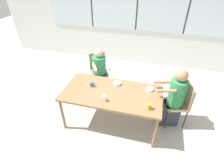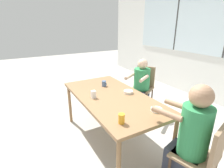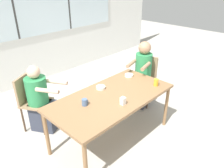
# 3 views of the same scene
# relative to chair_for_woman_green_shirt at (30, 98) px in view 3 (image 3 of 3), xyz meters

# --- Properties ---
(ground_plane) EXTENTS (16.00, 16.00, 0.00)m
(ground_plane) POSITION_rel_chair_for_woman_green_shirt_xyz_m (0.65, -1.12, -0.54)
(ground_plane) COLOR #B2ADA3
(wall_back_with_windows) EXTENTS (8.40, 0.08, 2.80)m
(wall_back_with_windows) POSITION_rel_chair_for_woman_green_shirt_xyz_m (0.65, 1.55, 0.89)
(wall_back_with_windows) COLOR silver
(wall_back_with_windows) RESTS_ON ground_plane
(dining_table) EXTENTS (1.77, 0.89, 0.75)m
(dining_table) POSITION_rel_chair_for_woman_green_shirt_xyz_m (0.65, -1.12, 0.15)
(dining_table) COLOR olive
(dining_table) RESTS_ON ground_plane
(chair_for_woman_green_shirt) EXTENTS (0.55, 0.55, 0.89)m
(chair_for_woman_green_shirt) POSITION_rel_chair_for_woman_green_shirt_xyz_m (0.00, 0.00, 0.00)
(chair_for_woman_green_shirt) COLOR #937556
(chair_for_woman_green_shirt) RESTS_ON ground_plane
(chair_for_man_blue_shirt) EXTENTS (0.49, 0.49, 0.89)m
(chair_for_man_blue_shirt) POSITION_rel_chair_for_woman_green_shirt_xyz_m (1.90, -0.79, 0.00)
(chair_for_man_blue_shirt) COLOR #937556
(chair_for_man_blue_shirt) RESTS_ON ground_plane
(person_woman_green_shirt) EXTENTS (0.56, 0.65, 1.08)m
(person_woman_green_shirt) POSITION_rel_chair_for_woman_green_shirt_xyz_m (0.08, -0.15, -0.05)
(person_woman_green_shirt) COLOR #333847
(person_woman_green_shirt) RESTS_ON ground_plane
(person_man_blue_shirt) EXTENTS (0.58, 0.42, 1.22)m
(person_man_blue_shirt) POSITION_rel_chair_for_woman_green_shirt_xyz_m (1.75, -0.83, 0.03)
(person_man_blue_shirt) COLOR #333847
(person_man_blue_shirt) RESTS_ON ground_plane
(coffee_mug) EXTENTS (0.08, 0.07, 0.09)m
(coffee_mug) POSITION_rel_chair_for_woman_green_shirt_xyz_m (0.24, -1.04, 0.26)
(coffee_mug) COLOR slate
(coffee_mug) RESTS_ON dining_table
(juice_glass) EXTENTS (0.07, 0.07, 0.11)m
(juice_glass) POSITION_rel_chair_for_woman_green_shirt_xyz_m (1.32, -1.39, 0.26)
(juice_glass) COLOR gold
(juice_glass) RESTS_ON dining_table
(milk_carton_small) EXTENTS (0.06, 0.06, 0.10)m
(milk_carton_small) POSITION_rel_chair_for_woman_green_shirt_xyz_m (0.58, -1.38, 0.26)
(milk_carton_small) COLOR silver
(milk_carton_small) RESTS_ON dining_table
(bowl_white_shallow) EXTENTS (0.14, 0.14, 0.04)m
(bowl_white_shallow) POSITION_rel_chair_for_woman_green_shirt_xyz_m (0.68, -0.87, 0.23)
(bowl_white_shallow) COLOR silver
(bowl_white_shallow) RESTS_ON dining_table
(bowl_cereal) EXTENTS (0.13, 0.13, 0.03)m
(bowl_cereal) POSITION_rel_chair_for_woman_green_shirt_xyz_m (1.30, -0.89, 0.23)
(bowl_cereal) COLOR white
(bowl_cereal) RESTS_ON dining_table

